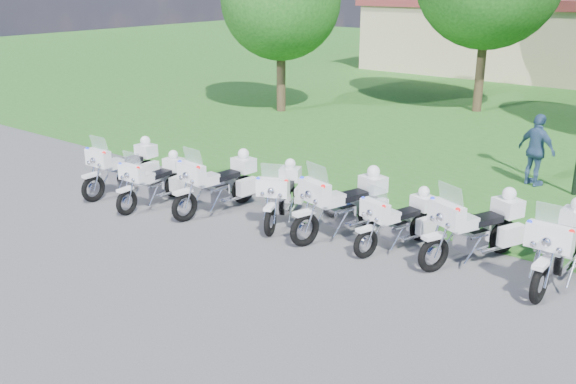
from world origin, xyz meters
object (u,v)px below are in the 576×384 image
Objects in this scene: motorcycle_0 at (124,166)px; motorcycle_1 at (154,180)px; motorcycle_3 at (282,193)px; motorcycle_7 at (561,245)px; motorcycle_4 at (345,203)px; bystander_c at (537,150)px; motorcycle_2 at (219,182)px; motorcycle_6 at (477,227)px; motorcycle_5 at (399,220)px.

motorcycle_1 is at bearing 171.17° from motorcycle_0.
motorcycle_3 is at bearing -165.29° from motorcycle_1.
motorcycle_3 is 5.80m from motorcycle_7.
motorcycle_1 is 3.23m from motorcycle_3.
motorcycle_4 is 0.98× the size of motorcycle_7.
motorcycle_4 is 6.21m from bystander_c.
motorcycle_6 is at bearing -164.24° from motorcycle_2.
bystander_c is at bearing -143.76° from motorcycle_3.
motorcycle_3 is (4.39, 0.86, -0.03)m from motorcycle_0.
motorcycle_2 is 1.59m from motorcycle_3.
motorcycle_6 is at bearing 3.66° from motorcycle_7.
motorcycle_0 reaches higher than motorcycle_1.
motorcycle_5 is at bearing -159.55° from motorcycle_4.
motorcycle_6 is 1.23× the size of bystander_c.
motorcycle_7 is (2.98, 0.42, 0.11)m from motorcycle_5.
motorcycle_0 is 1.25× the size of bystander_c.
motorcycle_3 is at bearing 21.39° from motorcycle_5.
motorcycle_0 is 0.94× the size of motorcycle_7.
motorcycle_1 is 5.98m from motorcycle_5.
bystander_c is at bearing -93.06° from motorcycle_4.
motorcycle_5 is 0.89× the size of motorcycle_6.
motorcycle_0 reaches higher than motorcycle_3.
motorcycle_2 is 5.87m from motorcycle_6.
motorcycle_4 reaches higher than motorcycle_0.
motorcycle_1 is (1.34, -0.17, -0.06)m from motorcycle_0.
bystander_c is at bearing -81.53° from motorcycle_5.
motorcycle_4 reaches higher than motorcycle_6.
bystander_c is at bearing -67.25° from motorcycle_7.
motorcycle_2 is at bearing 24.58° from motorcycle_5.
bystander_c reaches higher than motorcycle_1.
motorcycle_6 is 0.93× the size of motorcycle_7.
bystander_c reaches higher than motorcycle_4.
motorcycle_4 is 2.73m from motorcycle_6.
motorcycle_2 is 7.39m from motorcycle_7.
motorcycle_1 is 4.76m from motorcycle_4.
motorcycle_6 is at bearing -171.38° from motorcycle_1.
bystander_c is at bearing -137.13° from motorcycle_1.
motorcycle_1 is 0.93× the size of motorcycle_6.
motorcycle_0 is 10.27m from motorcycle_7.
bystander_c is (5.12, 6.41, 0.26)m from motorcycle_2.
motorcycle_0 is at bearing 25.61° from motorcycle_4.
motorcycle_5 is (1.24, 0.10, -0.11)m from motorcycle_4.
motorcycle_7 reaches higher than motorcycle_1.
motorcycle_1 is 7.48m from motorcycle_6.
motorcycle_4 is at bearing 32.42° from motorcycle_6.
motorcycle_7 reaches higher than motorcycle_2.
motorcycle_7 is (7.31, 1.06, 0.02)m from motorcycle_2.
motorcycle_7 is (5.76, 0.68, 0.07)m from motorcycle_3.
motorcycle_0 is 1.11× the size of motorcycle_3.
motorcycle_4 is 1.19× the size of motorcycle_5.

